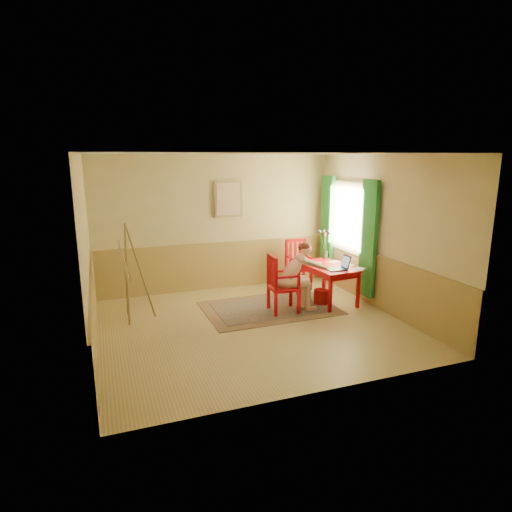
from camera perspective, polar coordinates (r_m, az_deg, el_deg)
name	(u,v)px	position (r m, az deg, el deg)	size (l,w,h in m)	color
room	(253,243)	(6.93, -0.37, 1.69)	(5.04, 4.54, 2.84)	tan
wainscot	(238,284)	(7.88, -2.33, -3.66)	(5.00, 4.50, 1.00)	tan
window	(347,228)	(8.97, 11.89, 3.67)	(0.12, 2.01, 2.20)	white
wall_portrait	(228,199)	(9.01, -3.67, 7.52)	(0.60, 0.05, 0.76)	#9A8759
rug	(270,308)	(8.10, 1.79, -6.84)	(2.41, 1.62, 0.02)	#8C7251
table	(328,270)	(8.40, 9.40, -1.84)	(0.83, 1.26, 0.72)	red
chair_left	(281,284)	(7.75, 3.28, -3.71)	(0.52, 0.50, 1.06)	red
chair_back	(298,264)	(9.26, 5.51, -1.07)	(0.50, 0.51, 1.03)	red
figure	(297,274)	(7.81, 5.39, -2.35)	(0.95, 0.43, 1.27)	beige
laptop	(339,267)	(8.13, 10.91, -1.38)	(0.42, 0.26, 0.25)	#1E2338
papers	(339,265)	(8.46, 10.86, -1.15)	(0.89, 0.95, 0.00)	white
vase	(325,245)	(8.90, 9.06, 1.42)	(0.22, 0.32, 0.60)	#3F724C
wastebasket	(321,297)	(8.37, 8.56, -5.34)	(0.27, 0.27, 0.29)	#AF1014
easel	(126,263)	(7.60, -16.81, -0.94)	(0.56, 0.75, 1.69)	olive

